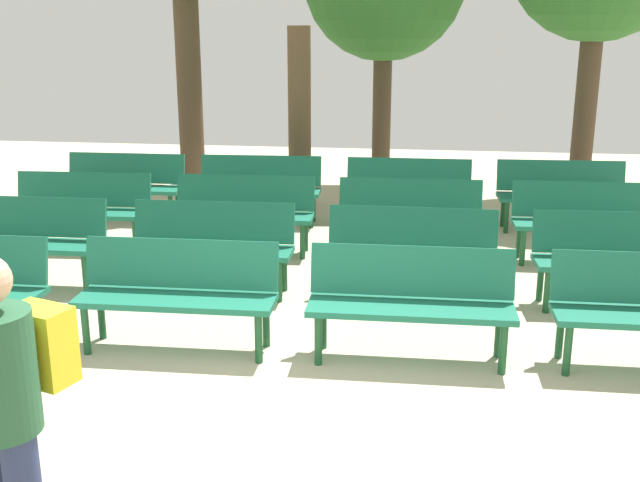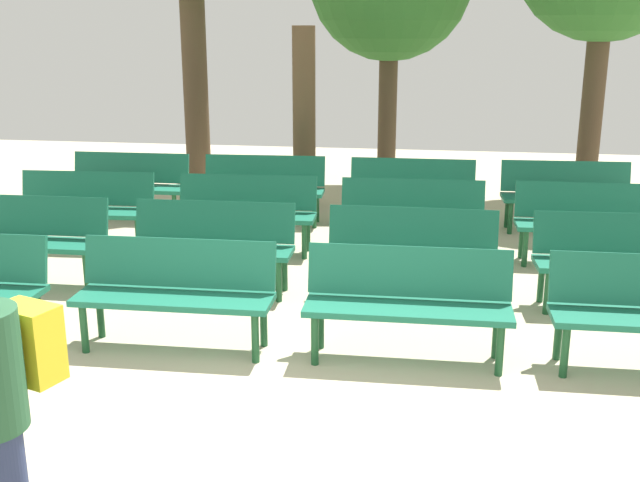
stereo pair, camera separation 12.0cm
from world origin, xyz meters
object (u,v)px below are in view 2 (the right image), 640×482
bench_r2_c2 (412,214)px  bench_r2_c3 (590,218)px  bench_r1_c1 (212,241)px  bench_r0_c1 (176,287)px  bench_r1_c2 (412,249)px  bench_r0_c2 (408,297)px  bench_r2_c0 (85,205)px  bench_r3_c2 (412,189)px  bench_r3_c3 (566,192)px  bench_r2_c1 (246,209)px  bench_r3_c0 (129,182)px  bench_r1_c0 (28,235)px  bench_r3_c1 (264,185)px  bench_r1_c3 (623,256)px  tree_3 (304,119)px

bench_r2_c2 → bench_r2_c3: size_ratio=1.00×
bench_r1_c1 → bench_r2_c2: bearing=35.5°
bench_r0_c1 → bench_r1_c2: (1.84, 1.38, 0.00)m
bench_r1_c1 → bench_r0_c2: bearing=-34.9°
bench_r2_c0 → bench_r2_c3: bearing=-1.0°
bench_r3_c2 → bench_r3_c3: same height
bench_r2_c0 → bench_r3_c3: same height
bench_r2_c1 → bench_r3_c0: (-1.94, 1.27, 0.00)m
bench_r2_c0 → bench_r0_c1: bearing=-55.7°
bench_r2_c3 → bench_r1_c2: bearing=-143.0°
bench_r1_c0 → bench_r3_c2: size_ratio=1.00×
bench_r3_c1 → bench_r3_c2: (1.95, 0.05, 0.00)m
bench_r2_c3 → bench_r3_c0: bearing=167.6°
bench_r0_c2 → bench_r3_c1: 4.52m
bench_r0_c1 → bench_r1_c2: 2.30m
bench_r1_c3 → bench_r3_c1: 4.76m
bench_r0_c1 → bench_r3_c3: bearing=47.9°
bench_r0_c1 → bench_r3_c0: size_ratio=1.00×
bench_r3_c1 → bench_r3_c3: bearing=-0.5°
bench_r1_c3 → bench_r2_c1: 4.07m
bench_r1_c0 → bench_r1_c2: same height
bench_r2_c3 → bench_r3_c2: 2.35m
bench_r0_c1 → bench_r1_c0: size_ratio=1.00×
bench_r2_c0 → tree_3: 3.35m
bench_r1_c2 → bench_r1_c3: size_ratio=0.99×
bench_r0_c2 → bench_r1_c3: bearing=35.5°
bench_r1_c0 → bench_r3_c2: bearing=36.1°
bench_r1_c0 → bench_r2_c1: (1.91, 1.42, 0.00)m
bench_r0_c1 → bench_r3_c0: 4.49m
bench_r1_c3 → bench_r2_c3: same height
bench_r0_c2 → bench_r3_c3: bearing=65.7°
bench_r1_c1 → bench_r3_c2: size_ratio=1.00×
bench_r1_c3 → bench_r1_c1: bearing=178.5°
bench_r2_c0 → bench_r1_c3: bearing=-14.7°
bench_r3_c1 → tree_3: bearing=66.1°
bench_r1_c1 → bench_r1_c2: (1.94, 0.02, 0.00)m
bench_r1_c1 → bench_r3_c3: size_ratio=0.99×
bench_r2_c3 → bench_r2_c2: bearing=-178.6°
bench_r1_c0 → bench_r3_c1: size_ratio=0.99×
bench_r2_c1 → bench_r2_c2: size_ratio=1.00×
bench_r2_c3 → tree_3: tree_3 is taller
bench_r1_c1 → bench_r3_c0: same height
bench_r0_c1 → bench_r2_c2: same height
tree_3 → bench_r1_c2: bearing=-65.6°
bench_r2_c0 → bench_r2_c2: 3.82m
bench_r1_c3 → bench_r3_c0: size_ratio=1.01×
bench_r3_c1 → bench_r3_c2: 1.95m
bench_r2_c2 → bench_r3_c0: size_ratio=1.00×
bench_r1_c0 → bench_r3_c0: 2.69m
bench_r2_c0 → bench_r3_c1: (1.82, 1.43, 0.00)m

